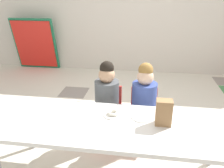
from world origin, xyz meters
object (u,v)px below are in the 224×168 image
(craft_table, at_px, (113,128))
(donut_powdered_on_plate, at_px, (113,113))
(seated_child_middle_seat, at_px, (144,97))
(folded_activity_table, at_px, (35,44))
(seated_child_near_camera, at_px, (107,94))
(paper_plate_near_edge, at_px, (113,115))
(paper_plate_center_table, at_px, (142,117))
(paper_bag_brown, at_px, (164,113))

(craft_table, relative_size, donut_powdered_on_plate, 18.83)
(seated_child_middle_seat, relative_size, folded_activity_table, 0.84)
(seated_child_near_camera, xyz_separation_m, paper_plate_near_edge, (0.13, -0.45, 0.02))
(folded_activity_table, bearing_deg, seated_child_middle_seat, -44.81)
(craft_table, bearing_deg, folded_activity_table, 125.64)
(seated_child_near_camera, distance_m, paper_plate_center_table, 0.60)
(paper_plate_near_edge, bearing_deg, paper_bag_brown, -12.03)
(craft_table, xyz_separation_m, seated_child_near_camera, (-0.15, 0.58, 0.03))
(folded_activity_table, distance_m, paper_bag_brown, 3.77)
(folded_activity_table, bearing_deg, seated_child_near_camera, -50.16)
(paper_bag_brown, distance_m, paper_plate_center_table, 0.22)
(paper_plate_near_edge, height_order, donut_powdered_on_plate, donut_powdered_on_plate)
(paper_plate_center_table, bearing_deg, seated_child_middle_seat, 88.29)
(seated_child_middle_seat, relative_size, donut_powdered_on_plate, 8.71)
(seated_child_middle_seat, bearing_deg, folded_activity_table, 135.19)
(seated_child_near_camera, distance_m, folded_activity_table, 3.00)
(seated_child_middle_seat, xyz_separation_m, folded_activity_table, (-2.32, 2.30, -0.02))
(folded_activity_table, bearing_deg, craft_table, -54.36)
(paper_bag_brown, bearing_deg, donut_powdered_on_plate, 167.97)
(seated_child_near_camera, bearing_deg, paper_plate_center_table, -50.02)
(seated_child_middle_seat, bearing_deg, paper_plate_near_edge, -120.83)
(craft_table, bearing_deg, paper_bag_brown, 6.24)
(paper_bag_brown, distance_m, paper_plate_near_edge, 0.45)
(folded_activity_table, height_order, paper_plate_near_edge, folded_activity_table)
(craft_table, height_order, seated_child_near_camera, seated_child_near_camera)
(craft_table, distance_m, paper_bag_brown, 0.44)
(craft_table, distance_m, paper_plate_near_edge, 0.15)
(folded_activity_table, height_order, paper_bag_brown, folded_activity_table)
(paper_plate_near_edge, bearing_deg, seated_child_near_camera, 106.13)
(donut_powdered_on_plate, bearing_deg, folded_activity_table, 126.70)
(folded_activity_table, xyz_separation_m, paper_plate_near_edge, (2.05, -2.75, 0.03))
(seated_child_near_camera, bearing_deg, paper_bag_brown, -44.04)
(paper_plate_center_table, distance_m, donut_powdered_on_plate, 0.25)
(donut_powdered_on_plate, bearing_deg, paper_bag_brown, -12.03)
(craft_table, relative_size, folded_activity_table, 1.83)
(craft_table, xyz_separation_m, seated_child_middle_seat, (0.25, 0.58, 0.03))
(craft_table, xyz_separation_m, paper_plate_center_table, (0.23, 0.13, 0.05))
(folded_activity_table, xyz_separation_m, paper_plate_center_table, (2.31, -2.76, 0.03))
(paper_bag_brown, height_order, paper_plate_near_edge, paper_bag_brown)
(craft_table, height_order, seated_child_middle_seat, seated_child_middle_seat)
(seated_child_middle_seat, bearing_deg, craft_table, -113.02)
(seated_child_middle_seat, xyz_separation_m, donut_powdered_on_plate, (-0.27, -0.45, 0.03))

